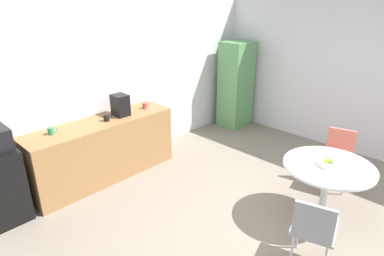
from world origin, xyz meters
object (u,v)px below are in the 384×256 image
Objects in this scene: mug_green at (145,106)px; round_table at (327,176)px; mug_white at (51,131)px; locker_cabinet at (236,85)px; chair_coral at (339,151)px; chair_gray at (313,227)px; mug_red at (107,118)px; fruit_bowl at (329,163)px; coffee_maker at (120,105)px.

round_table is at bearing -79.82° from mug_green.
mug_white is at bearing 124.99° from round_table.
locker_cabinet is 13.45× the size of mug_green.
locker_cabinet reaches higher than chair_coral.
mug_red is at bearing 96.19° from chair_gray.
mug_green is at bearing 100.18° from round_table.
chair_gray is 6.43× the size of mug_green.
fruit_bowl is 1.91× the size of mug_green.
chair_coral is 3.97m from mug_white.
mug_green is at bearing 177.82° from locker_cabinet.
mug_white is 1.00× the size of mug_red.
mug_green reaches higher than fruit_bowl.
fruit_bowl is 3.02m from mug_red.
round_table is at bearing 16.27° from chair_gray.
locker_cabinet is at bearing -2.30° from mug_white.
mug_red is at bearing -170.09° from coffee_maker.
mug_white and mug_red have the same top height.
fruit_bowl is 2.85m from mug_green.
chair_gray is at bearing -70.62° from mug_white.
chair_coral is at bearing -61.21° from mug_green.
round_table is at bearing -166.80° from chair_coral.
mug_green is (-0.50, 2.80, 0.35)m from round_table.
locker_cabinet is 3.26m from fruit_bowl.
fruit_bowl is 0.77× the size of coffee_maker.
coffee_maker reaches higher than round_table.
chair_coral is at bearing -42.20° from mug_white.
chair_gray is 3.12m from mug_green.
fruit_bowl is at bearing 179.72° from round_table.
round_table is 1.26× the size of chair_gray.
mug_red is at bearing 113.48° from fruit_bowl.
fruit_bowl is (0.87, 0.26, 0.26)m from chair_gray.
fruit_bowl is at bearing -80.45° from mug_green.
round_table is at bearing -65.97° from mug_red.
fruit_bowl reaches higher than round_table.
chair_gray is 3.08m from mug_red.
chair_gray is at bearing -163.73° from round_table.
chair_gray is 1.88m from chair_coral.
mug_red is at bearing -177.20° from mug_green.
chair_coral is at bearing -108.94° from locker_cabinet.
locker_cabinet reaches higher than mug_green.
mug_white is at bearing 172.58° from mug_red.
round_table is at bearing -123.18° from locker_cabinet.
chair_coral is 3.36m from mug_red.
mug_white is at bearing 109.38° from chair_gray.
coffee_maker is (-0.92, 2.81, 0.27)m from fruit_bowl.
coffee_maker is (-1.87, 2.60, 0.54)m from chair_coral.
mug_green is (-1.42, 2.59, 0.43)m from chair_coral.
mug_white is 0.40× the size of coffee_maker.
mug_red reaches higher than round_table.
chair_coral is 1.01m from fruit_bowl.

